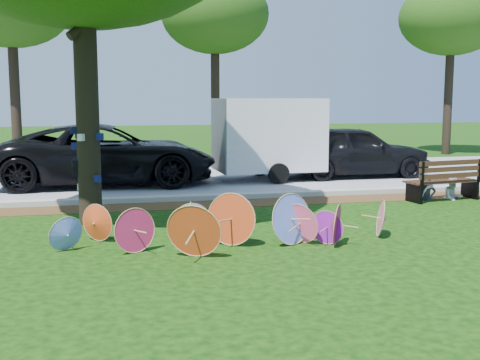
{
  "coord_description": "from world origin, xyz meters",
  "views": [
    {
      "loc": [
        -1.89,
        -8.91,
        2.43
      ],
      "look_at": [
        0.5,
        2.0,
        0.9
      ],
      "focal_mm": 45.0,
      "sensor_mm": 36.0,
      "label": 1
    }
  ],
  "objects_px": {
    "cargo_trailer": "(269,134)",
    "person_left": "(427,175)",
    "parasol_pile": "(235,223)",
    "person_right": "(454,177)",
    "dark_pickup": "(352,151)",
    "black_van": "(106,155)",
    "park_bench": "(442,180)"
  },
  "relations": [
    {
      "from": "parasol_pile",
      "to": "park_bench",
      "type": "distance_m",
      "value": 6.62
    },
    {
      "from": "person_right",
      "to": "park_bench",
      "type": "bearing_deg",
      "value": -175.15
    },
    {
      "from": "cargo_trailer",
      "to": "parasol_pile",
      "type": "bearing_deg",
      "value": -111.14
    },
    {
      "from": "cargo_trailer",
      "to": "person_right",
      "type": "height_order",
      "value": "cargo_trailer"
    },
    {
      "from": "dark_pickup",
      "to": "person_left",
      "type": "distance_m",
      "value": 4.39
    },
    {
      "from": "cargo_trailer",
      "to": "dark_pickup",
      "type": "bearing_deg",
      "value": -0.25
    },
    {
      "from": "person_left",
      "to": "person_right",
      "type": "bearing_deg",
      "value": 11.59
    },
    {
      "from": "black_van",
      "to": "person_right",
      "type": "height_order",
      "value": "black_van"
    },
    {
      "from": "cargo_trailer",
      "to": "black_van",
      "type": "bearing_deg",
      "value": 178.41
    },
    {
      "from": "dark_pickup",
      "to": "parasol_pile",
      "type": "bearing_deg",
      "value": 144.94
    },
    {
      "from": "dark_pickup",
      "to": "park_bench",
      "type": "distance_m",
      "value": 4.47
    },
    {
      "from": "person_left",
      "to": "person_right",
      "type": "distance_m",
      "value": 0.7
    },
    {
      "from": "parasol_pile",
      "to": "dark_pickup",
      "type": "height_order",
      "value": "dark_pickup"
    },
    {
      "from": "cargo_trailer",
      "to": "person_left",
      "type": "height_order",
      "value": "cargo_trailer"
    },
    {
      "from": "black_van",
      "to": "park_bench",
      "type": "distance_m",
      "value": 8.95
    },
    {
      "from": "dark_pickup",
      "to": "black_van",
      "type": "bearing_deg",
      "value": 90.49
    },
    {
      "from": "parasol_pile",
      "to": "person_right",
      "type": "xyz_separation_m",
      "value": [
        6.09,
        3.34,
        0.16
      ]
    },
    {
      "from": "person_left",
      "to": "dark_pickup",
      "type": "bearing_deg",
      "value": 102.42
    },
    {
      "from": "parasol_pile",
      "to": "cargo_trailer",
      "type": "bearing_deg",
      "value": 70.96
    },
    {
      "from": "dark_pickup",
      "to": "person_right",
      "type": "xyz_separation_m",
      "value": [
        0.76,
        -4.39,
        -0.26
      ]
    },
    {
      "from": "black_van",
      "to": "person_left",
      "type": "xyz_separation_m",
      "value": [
        7.48,
        -4.26,
        -0.24
      ]
    },
    {
      "from": "parasol_pile",
      "to": "park_bench",
      "type": "height_order",
      "value": "park_bench"
    },
    {
      "from": "parasol_pile",
      "to": "dark_pickup",
      "type": "relative_size",
      "value": 1.25
    },
    {
      "from": "parasol_pile",
      "to": "park_bench",
      "type": "bearing_deg",
      "value": 29.83
    },
    {
      "from": "parasol_pile",
      "to": "person_right",
      "type": "distance_m",
      "value": 6.95
    },
    {
      "from": "person_left",
      "to": "person_right",
      "type": "height_order",
      "value": "person_left"
    },
    {
      "from": "park_bench",
      "to": "person_left",
      "type": "distance_m",
      "value": 0.38
    },
    {
      "from": "park_bench",
      "to": "person_right",
      "type": "distance_m",
      "value": 0.36
    },
    {
      "from": "parasol_pile",
      "to": "person_left",
      "type": "xyz_separation_m",
      "value": [
        5.39,
        3.34,
        0.24
      ]
    },
    {
      "from": "person_right",
      "to": "person_left",
      "type": "bearing_deg",
      "value": 176.72
    },
    {
      "from": "park_bench",
      "to": "cargo_trailer",
      "type": "bearing_deg",
      "value": 116.13
    },
    {
      "from": "cargo_trailer",
      "to": "person_right",
      "type": "relative_size",
      "value": 2.79
    }
  ]
}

